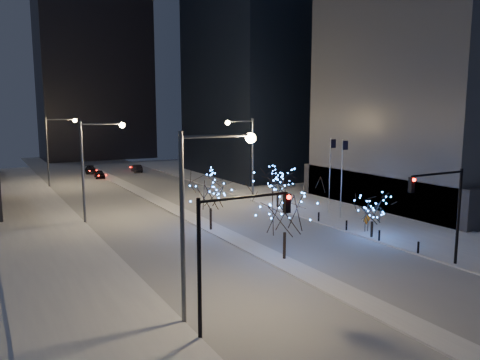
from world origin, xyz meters
TOP-DOWN VIEW (x-y plane):
  - ground at (0.00, 0.00)m, footprint 160.00×160.00m
  - road at (0.00, 35.00)m, footprint 20.00×130.00m
  - median at (0.00, 30.00)m, footprint 2.00×80.00m
  - east_sidewalk at (15.00, 20.00)m, footprint 10.00×90.00m
  - west_sidewalk at (-14.00, 20.00)m, footprint 8.00×90.00m
  - midrise_block at (34.00, 18.00)m, footprint 30.00×22.00m
  - plinth at (34.00, 18.00)m, footprint 30.00×24.00m
  - horizon_block at (6.00, 92.00)m, footprint 24.00×14.00m
  - street_lamp_w_near at (-8.94, 2.00)m, footprint 4.40×0.56m
  - street_lamp_w_mid at (-8.94, 27.00)m, footprint 4.40×0.56m
  - street_lamp_w_far at (-8.94, 52.00)m, footprint 4.40×0.56m
  - street_lamp_east at (10.08, 30.00)m, footprint 3.90×0.56m
  - traffic_signal_west at (-8.44, -0.00)m, footprint 5.26×0.43m
  - traffic_signal_east at (8.94, 1.00)m, footprint 5.26×0.43m
  - flagpoles at (13.37, 17.25)m, footprint 1.35×2.60m
  - bollards at (10.20, 10.00)m, footprint 0.16×12.16m
  - car_near at (-1.50, 57.95)m, footprint 1.99×3.91m
  - car_mid at (6.08, 62.32)m, footprint 1.78×4.13m
  - car_far at (-1.50, 64.68)m, footprint 2.35×4.57m
  - holiday_tree_median_near at (0.50, 7.98)m, footprint 6.61×6.61m
  - holiday_tree_median_far at (-0.50, 18.34)m, footprint 5.65×5.65m
  - holiday_tree_plaza_near at (10.50, 9.17)m, footprint 3.51×3.51m
  - holiday_tree_plaza_far at (10.50, 23.68)m, footprint 4.67×4.67m
  - construction_sign at (11.44, 10.75)m, footprint 0.98×0.16m

SIDE VIEW (x-z plane):
  - ground at x=0.00m, z-range 0.00..0.00m
  - road at x=0.00m, z-range 0.00..0.02m
  - median at x=0.00m, z-range 0.00..0.15m
  - east_sidewalk at x=15.00m, z-range 0.00..0.15m
  - west_sidewalk at x=-14.00m, z-range 0.00..0.15m
  - bollards at x=10.20m, z-range 0.15..1.05m
  - car_far at x=-1.50m, z-range 0.00..1.27m
  - car_near at x=-1.50m, z-range 0.00..1.28m
  - car_mid at x=6.08m, z-range 0.00..1.32m
  - construction_sign at x=11.44m, z-range 0.32..1.94m
  - plinth at x=34.00m, z-range 0.00..4.00m
  - holiday_tree_plaza_near at x=10.50m, z-range 0.71..4.62m
  - holiday_tree_plaza_far at x=10.50m, z-range 0.84..5.69m
  - holiday_tree_median_far at x=-0.50m, z-range 0.98..6.49m
  - holiday_tree_median_near at x=0.50m, z-range 0.94..7.27m
  - traffic_signal_west at x=-8.44m, z-range 1.26..8.26m
  - traffic_signal_east at x=8.94m, z-range 1.26..8.26m
  - flagpoles at x=13.37m, z-range 0.80..8.80m
  - street_lamp_east at x=10.08m, z-range 1.45..11.45m
  - street_lamp_w_near at x=-8.94m, z-range 1.50..11.50m
  - street_lamp_w_mid at x=-8.94m, z-range 1.50..11.50m
  - street_lamp_w_far at x=-8.94m, z-range 1.50..11.50m
  - midrise_block at x=34.00m, z-range 0.00..30.00m
  - horizon_block at x=6.00m, z-range 0.00..42.00m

